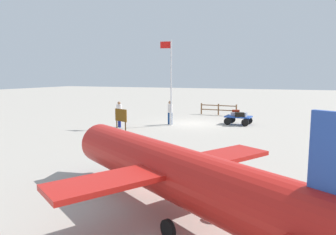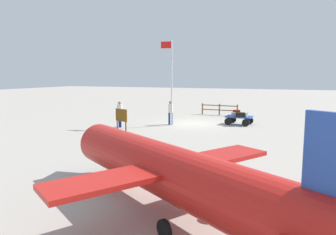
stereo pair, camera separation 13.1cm
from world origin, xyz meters
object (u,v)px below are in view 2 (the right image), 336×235
suitcase_tan (236,114)px  worker_lead (171,111)px  flagpole (171,78)px  suitcase_maroon (236,113)px  suitcase_grey (240,115)px  worker_trailing (120,112)px  airplane_near (164,169)px  signboard (121,117)px  suitcase_navy (244,115)px  luggage_cart (239,118)px

suitcase_tan → worker_lead: bearing=21.6°
worker_lead → flagpole: (-0.14, 0.31, 2.34)m
suitcase_maroon → suitcase_grey: (-0.38, 0.71, -0.05)m
suitcase_grey → worker_trailing: worker_trailing is taller
worker_lead → airplane_near: bearing=110.9°
suitcase_maroon → worker_trailing: worker_trailing is taller
suitcase_maroon → airplane_near: bearing=93.1°
suitcase_tan → suitcase_grey: size_ratio=0.95×
suitcase_tan → signboard: signboard is taller
suitcase_navy → luggage_cart: bearing=-38.3°
luggage_cart → suitcase_maroon: (0.22, -0.29, 0.36)m
signboard → suitcase_tan: bearing=-140.4°
worker_trailing → suitcase_navy: bearing=-153.1°
suitcase_navy → airplane_near: size_ratio=0.07×
suitcase_navy → suitcase_grey: size_ratio=0.86×
suitcase_maroon → flagpole: bearing=29.9°
luggage_cart → signboard: (6.47, 5.28, 0.45)m
suitcase_tan → signboard: 8.17m
worker_lead → signboard: worker_lead is taller
suitcase_navy → signboard: 8.47m
worker_trailing → flagpole: size_ratio=0.30×
suitcase_maroon → signboard: bearing=41.8°
suitcase_navy → signboard: (6.84, 4.99, 0.14)m
worker_lead → flagpole: size_ratio=0.29×
suitcase_navy → flagpole: size_ratio=0.10×
suitcase_navy → signboard: bearing=36.1°
suitcase_maroon → airplane_near: airplane_near is taller
flagpole → signboard: 4.52m
suitcase_tan → airplane_near: bearing=93.0°
suitcase_navy → flagpole: 5.67m
flagpole → luggage_cart: bearing=-154.4°
suitcase_grey → worker_lead: worker_lead is taller
luggage_cart → suitcase_tan: size_ratio=2.89×
signboard → suitcase_navy: bearing=-143.9°
suitcase_maroon → flagpole: (4.14, 2.39, 2.50)m
suitcase_maroon → airplane_near: (-0.84, 15.49, 0.31)m
suitcase_maroon → worker_trailing: bearing=32.3°
airplane_near → worker_trailing: bearing=-54.6°
suitcase_tan → worker_trailing: bearing=30.0°
worker_trailing → airplane_near: bearing=125.4°
suitcase_grey → suitcase_maroon: bearing=-62.0°
suitcase_navy → airplane_near: 14.91m
suitcase_tan → worker_trailing: 8.17m
flagpole → suitcase_tan: bearing=-154.2°
worker_trailing → signboard: size_ratio=1.26×
luggage_cart → worker_trailing: (7.25, 4.16, 0.59)m
worker_trailing → airplane_near: size_ratio=0.20×
flagpole → signboard: bearing=56.6°
suitcase_grey → luggage_cart: bearing=-69.6°
luggage_cart → worker_lead: bearing=21.6°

